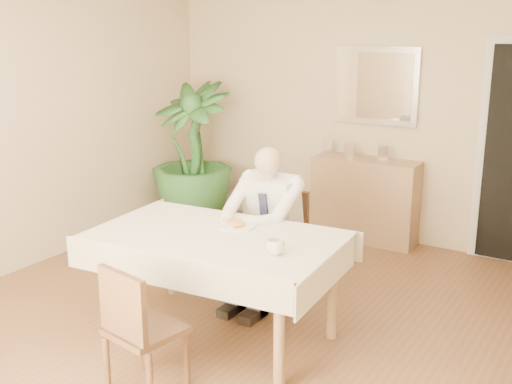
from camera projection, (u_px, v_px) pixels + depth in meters
The scene contains 16 objects.
room at pixel (229, 154), 4.35m from camera, with size 5.00×5.02×2.60m.
mirror at pixel (376, 86), 6.27m from camera, with size 0.86×0.04×0.76m.
dining_table at pixel (217, 246), 4.44m from camera, with size 1.80×1.16×0.75m.
chair_far at pixel (279, 236), 5.21m from camera, with size 0.41×0.41×0.85m.
chair_near at pixel (137, 325), 3.73m from camera, with size 0.45×0.46×0.83m.
seated_man at pixel (261, 220), 4.92m from camera, with size 0.48×0.72×1.24m.
plate at pixel (237, 226), 4.56m from camera, with size 0.26×0.26×0.02m, color white.
food at pixel (237, 223), 4.55m from camera, with size 0.14×0.14×0.06m, color #9A6737.
knife at pixel (237, 227), 4.49m from camera, with size 0.01×0.01×0.13m, color silver.
fork at pixel (228, 225), 4.53m from camera, with size 0.01×0.01×0.13m, color silver.
coffee_mug at pixel (276, 247), 4.03m from camera, with size 0.12×0.12×0.09m, color white.
sideboard at pixel (365, 200), 6.45m from camera, with size 1.06×0.36×0.84m, color #947755.
photo_frame_left at pixel (328, 146), 6.60m from camera, with size 0.10×0.02×0.14m, color silver.
photo_frame_center at pixel (350, 149), 6.44m from camera, with size 0.10×0.02×0.14m, color silver.
photo_frame_right at pixel (383, 153), 6.26m from camera, with size 0.10×0.02×0.14m, color silver.
potted_palm at pixel (192, 154), 6.91m from camera, with size 0.86×0.86×1.54m, color #214E1F.
Camera 1 is at (2.42, -3.52, 2.19)m, focal length 45.00 mm.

